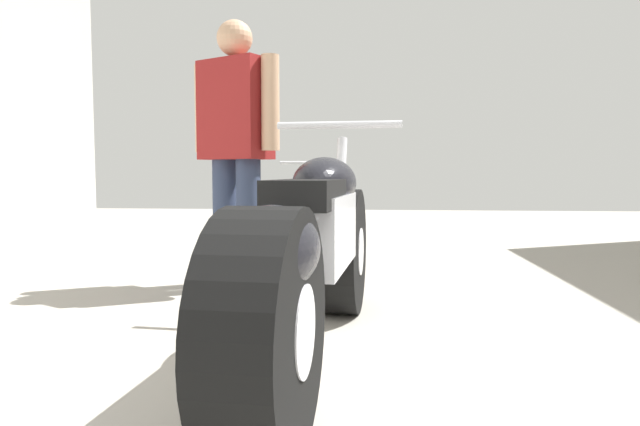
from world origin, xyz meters
The scene contains 4 objects.
ground_plane centered at (0.00, 3.08, 0.00)m, with size 15.89×15.89×0.00m, color #9E998E.
motorcycle_maroon_cruiser centered at (-0.21, 2.19, 0.41)m, with size 0.63×2.12×0.99m.
motorcycle_black_naked centered at (-0.53, 5.15, 0.36)m, with size 0.65×1.82×0.85m.
mechanic_in_blue centered at (-0.85, 3.59, 0.96)m, with size 0.65×0.43×1.69m.
Camera 1 is at (-0.00, 0.11, 0.73)m, focal length 30.94 mm.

